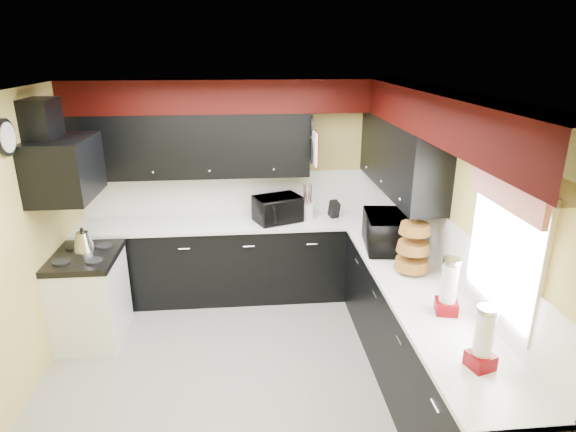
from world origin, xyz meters
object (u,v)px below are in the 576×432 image
object	(u,v)px
utensil_crock	(307,211)
kettle	(83,241)
knife_block	(334,209)
microwave	(387,232)
toaster_oven	(278,209)

from	to	relation	value
utensil_crock	kettle	bearing A→B (deg)	-163.54
utensil_crock	knife_block	xyz separation A→B (m)	(0.31, -0.01, 0.01)
microwave	kettle	distance (m)	2.99
microwave	knife_block	distance (m)	0.99
microwave	knife_block	size ratio (longest dim) A/B	3.10
utensil_crock	kettle	xyz separation A→B (m)	(-2.31, -0.68, -0.01)
knife_block	kettle	distance (m)	2.71
microwave	knife_block	world-z (taller)	microwave
kettle	knife_block	bearing A→B (deg)	14.39
microwave	toaster_oven	bearing A→B (deg)	56.38
microwave	knife_block	bearing A→B (deg)	28.03
toaster_oven	knife_block	size ratio (longest dim) A/B	2.54
kettle	toaster_oven	bearing A→B (deg)	17.45
utensil_crock	kettle	world-z (taller)	utensil_crock
microwave	utensil_crock	xyz separation A→B (m)	(-0.66, 0.93, -0.08)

